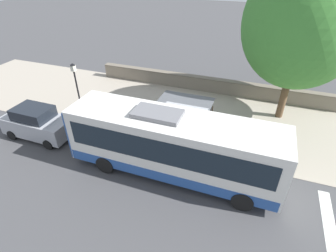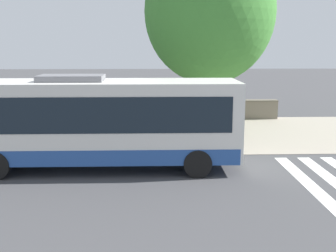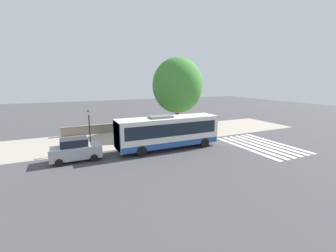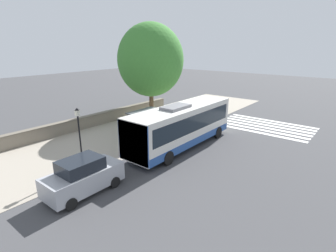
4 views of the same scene
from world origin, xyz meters
The scene contains 8 objects.
ground_plane centered at (0.00, 0.00, 0.00)m, with size 120.00×120.00×0.00m, color #424244.
sidewalk_plaza centered at (-4.50, 0.00, 0.01)m, with size 9.00×44.00×0.02m.
stone_wall centered at (-8.55, 0.00, 0.61)m, with size 0.60×20.00×1.20m.
bus centered at (1.69, 0.15, 1.83)m, with size 2.77×10.65×3.52m.
bus_shelter centered at (-1.91, -0.25, 2.08)m, with size 1.76×3.16×2.49m.
pedestrian centered at (0.06, 4.25, 1.00)m, with size 0.34×0.23×1.70m.
bench centered at (-4.41, 0.17, 0.47)m, with size 0.40×1.58×0.88m.
shade_tree centered at (-6.25, 5.39, 6.30)m, with size 7.05×7.05×10.19m.
Camera 2 is at (17.14, 2.40, 4.67)m, focal length 45.00 mm.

